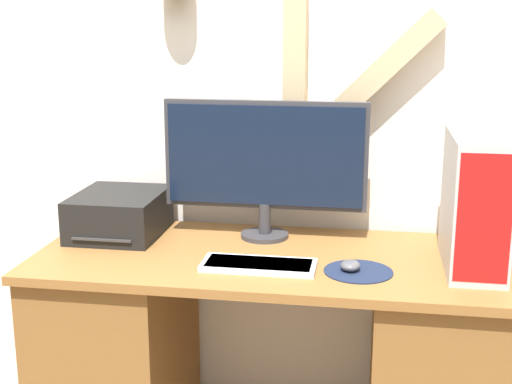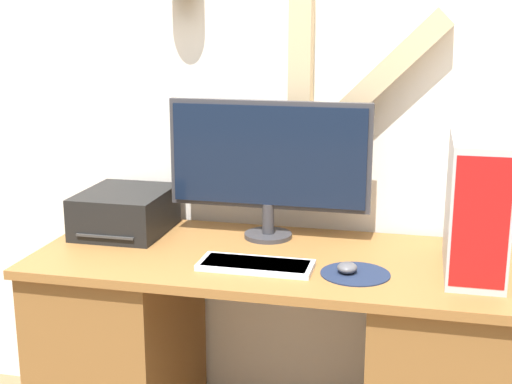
# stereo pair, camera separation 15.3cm
# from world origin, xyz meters

# --- Properties ---
(wall_back) EXTENTS (6.40, 0.18, 2.80)m
(wall_back) POSITION_xyz_m (0.01, 0.73, 1.36)
(wall_back) COLOR white
(wall_back) RESTS_ON ground_plane
(desk) EXTENTS (1.59, 0.68, 0.80)m
(desk) POSITION_xyz_m (0.00, 0.34, 0.41)
(desk) COLOR brown
(desk) RESTS_ON ground_plane
(monitor) EXTENTS (0.72, 0.17, 0.49)m
(monitor) POSITION_xyz_m (-0.06, 0.53, 1.08)
(monitor) COLOR #333338
(monitor) RESTS_ON desk
(keyboard) EXTENTS (0.36, 0.15, 0.02)m
(keyboard) POSITION_xyz_m (-0.03, 0.21, 0.81)
(keyboard) COLOR silver
(keyboard) RESTS_ON desk
(mousepad) EXTENTS (0.22, 0.22, 0.00)m
(mousepad) POSITION_xyz_m (0.29, 0.22, 0.80)
(mousepad) COLOR #19233D
(mousepad) RESTS_ON desk
(mouse) EXTENTS (0.06, 0.07, 0.03)m
(mouse) POSITION_xyz_m (0.26, 0.22, 0.82)
(mouse) COLOR #4C4C51
(mouse) RESTS_ON mousepad
(computer_tower) EXTENTS (0.17, 0.41, 0.43)m
(computer_tower) POSITION_xyz_m (0.64, 0.33, 1.01)
(computer_tower) COLOR #B2B2B7
(computer_tower) RESTS_ON desk
(printer) EXTENTS (0.31, 0.37, 0.15)m
(printer) POSITION_xyz_m (-0.59, 0.48, 0.87)
(printer) COLOR black
(printer) RESTS_ON desk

